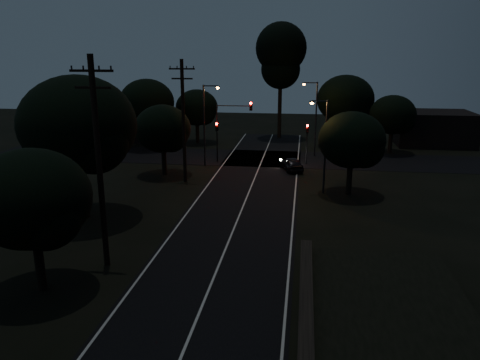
# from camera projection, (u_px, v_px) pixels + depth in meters

# --- Properties ---
(road_surface) EXTENTS (60.00, 70.00, 0.03)m
(road_surface) POSITION_uv_depth(u_px,v_px,m) (251.00, 186.00, 39.83)
(road_surface) COLOR black
(road_surface) RESTS_ON ground
(utility_pole_mid) EXTENTS (2.20, 0.30, 11.00)m
(utility_pole_mid) POSITION_uv_depth(u_px,v_px,m) (99.00, 161.00, 23.70)
(utility_pole_mid) COLOR black
(utility_pole_mid) RESTS_ON ground
(utility_pole_far) EXTENTS (2.20, 0.30, 10.50)m
(utility_pole_far) POSITION_uv_depth(u_px,v_px,m) (183.00, 119.00, 40.00)
(utility_pole_far) COLOR black
(utility_pole_far) RESTS_ON ground
(tree_left_b) EXTENTS (5.43, 5.43, 6.91)m
(tree_left_b) POSITION_uv_depth(u_px,v_px,m) (34.00, 202.00, 21.30)
(tree_left_b) COLOR black
(tree_left_b) RESTS_ON ground
(tree_left_c) EXTENTS (7.67, 7.67, 9.69)m
(tree_left_c) POSITION_uv_depth(u_px,v_px,m) (81.00, 128.00, 30.65)
(tree_left_c) COLOR black
(tree_left_c) RESTS_ON ground
(tree_left_d) EXTENTS (5.11, 5.11, 6.49)m
(tree_left_d) POSITION_uv_depth(u_px,v_px,m) (164.00, 130.00, 42.46)
(tree_left_d) COLOR black
(tree_left_d) RESTS_ON ground
(tree_far_nw) EXTENTS (5.22, 5.22, 6.62)m
(tree_far_nw) POSITION_uv_depth(u_px,v_px,m) (198.00, 109.00, 57.78)
(tree_far_nw) COLOR black
(tree_far_nw) RESTS_ON ground
(tree_far_w) EXTENTS (6.34, 6.34, 8.08)m
(tree_far_w) POSITION_uv_depth(u_px,v_px,m) (148.00, 104.00, 54.34)
(tree_far_w) COLOR black
(tree_far_w) RESTS_ON ground
(tree_far_ne) EXTENTS (6.71, 6.71, 8.49)m
(tree_far_ne) POSITION_uv_depth(u_px,v_px,m) (348.00, 101.00, 55.05)
(tree_far_ne) COLOR black
(tree_far_ne) RESTS_ON ground
(tree_far_e) EXTENTS (5.10, 5.10, 6.47)m
(tree_far_e) POSITION_uv_depth(u_px,v_px,m) (394.00, 116.00, 51.91)
(tree_far_e) COLOR black
(tree_far_e) RESTS_ON ground
(tree_right_a) EXTENTS (5.23, 5.23, 6.64)m
(tree_right_a) POSITION_uv_depth(u_px,v_px,m) (354.00, 142.00, 36.44)
(tree_right_a) COLOR black
(tree_right_a) RESTS_ON ground
(tall_pine) EXTENTS (6.50, 6.50, 14.77)m
(tall_pine) POSITION_uv_depth(u_px,v_px,m) (281.00, 55.00, 59.67)
(tall_pine) COLOR black
(tall_pine) RESTS_ON ground
(building_left) EXTENTS (10.00, 8.00, 4.40)m
(building_left) POSITION_uv_depth(u_px,v_px,m) (119.00, 121.00, 61.82)
(building_left) COLOR black
(building_left) RESTS_ON ground
(building_right) EXTENTS (9.00, 7.00, 4.00)m
(building_right) POSITION_uv_depth(u_px,v_px,m) (433.00, 128.00, 57.56)
(building_right) COLOR black
(building_right) RESTS_ON ground
(signal_left) EXTENTS (0.28, 0.35, 4.10)m
(signal_left) POSITION_uv_depth(u_px,v_px,m) (217.00, 134.00, 48.15)
(signal_left) COLOR black
(signal_left) RESTS_ON ground
(signal_right) EXTENTS (0.28, 0.35, 4.10)m
(signal_right) POSITION_uv_depth(u_px,v_px,m) (307.00, 137.00, 46.94)
(signal_right) COLOR black
(signal_right) RESTS_ON ground
(signal_mast) EXTENTS (3.70, 0.35, 6.25)m
(signal_mast) POSITION_uv_depth(u_px,v_px,m) (233.00, 120.00, 47.53)
(signal_mast) COLOR black
(signal_mast) RESTS_ON ground
(streetlight_a) EXTENTS (1.66, 0.26, 8.00)m
(streetlight_a) POSITION_uv_depth(u_px,v_px,m) (206.00, 120.00, 45.87)
(streetlight_a) COLOR black
(streetlight_a) RESTS_ON ground
(streetlight_b) EXTENTS (1.66, 0.26, 8.00)m
(streetlight_b) POSITION_uv_depth(u_px,v_px,m) (314.00, 114.00, 50.20)
(streetlight_b) COLOR black
(streetlight_b) RESTS_ON ground
(streetlight_c) EXTENTS (1.46, 0.26, 7.50)m
(streetlight_c) POSITION_uv_depth(u_px,v_px,m) (324.00, 140.00, 36.84)
(streetlight_c) COLOR black
(streetlight_c) RESTS_ON ground
(car) EXTENTS (2.65, 4.10, 1.30)m
(car) POSITION_uv_depth(u_px,v_px,m) (292.00, 164.00, 45.04)
(car) COLOR black
(car) RESTS_ON ground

